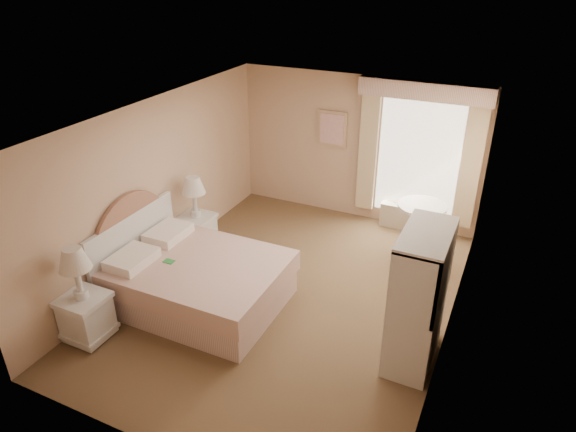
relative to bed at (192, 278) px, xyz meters
The scene contains 9 objects.
room 1.56m from the bed, 29.96° to the left, with size 4.21×5.51×2.51m.
window 4.07m from the bed, 56.69° to the left, with size 2.05×0.22×2.51m.
framed_art 3.62m from the bed, 78.77° to the left, with size 0.52×0.04×0.62m.
bed is the anchor object (origin of this frame).
nightstand_near 1.38m from the bed, 121.63° to the right, with size 0.52×0.52×1.25m.
nightstand_far 1.39m from the bed, 121.47° to the left, with size 0.50×0.50×1.22m.
round_table 3.61m from the bed, 47.27° to the left, with size 0.75×0.75×0.79m.
cafe_chair 3.31m from the bed, 38.96° to the left, with size 0.49×0.49×0.84m.
armoire 2.95m from the bed, ahead, with size 0.50×1.00×1.66m.
Camera 1 is at (2.46, -5.26, 4.21)m, focal length 32.00 mm.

